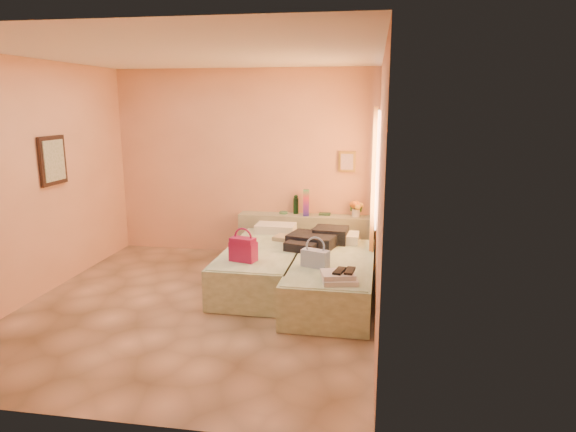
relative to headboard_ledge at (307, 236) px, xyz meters
name	(u,v)px	position (x,y,z in m)	size (l,w,h in m)	color
ground	(200,305)	(-0.98, -2.10, -0.33)	(4.50, 4.50, 0.00)	tan
room_walls	(227,146)	(-0.77, -1.53, 1.46)	(4.02, 4.51, 2.81)	#F0AB80
headboard_ledge	(307,236)	(0.00, 0.00, 0.00)	(2.05, 0.30, 0.65)	#AAB190
bed_left	(264,267)	(-0.38, -1.33, -0.08)	(0.90, 2.00, 0.50)	beige
bed_right	(332,280)	(0.52, -1.70, -0.08)	(0.90, 2.00, 0.50)	beige
water_bottle	(296,205)	(-0.18, 0.08, 0.46)	(0.08, 0.08, 0.27)	#14381C
rainbow_box	(306,203)	(-0.01, -0.05, 0.52)	(0.09, 0.09, 0.39)	#A21347
small_dish	(283,213)	(-0.36, 0.04, 0.34)	(0.13, 0.13, 0.03)	#4F9060
green_book	(325,214)	(0.26, 0.05, 0.34)	(0.17, 0.12, 0.03)	#294D35
flower_vase	(356,207)	(0.73, 0.01, 0.47)	(0.22, 0.22, 0.28)	silver
magenta_handbag	(243,249)	(-0.49, -1.91, 0.32)	(0.30, 0.17, 0.28)	#A21347
khaki_garment	(286,238)	(-0.16, -0.91, 0.20)	(0.31, 0.25, 0.05)	tan
clothes_pile	(317,238)	(0.28, -1.13, 0.27)	(0.65, 0.65, 0.19)	black
blue_handbag	(315,258)	(0.35, -1.99, 0.27)	(0.30, 0.13, 0.20)	#466EA9
towel_stack	(340,278)	(0.65, -2.46, 0.23)	(0.35, 0.30, 0.10)	silver
sandal_pair	(345,271)	(0.70, -2.43, 0.29)	(0.17, 0.23, 0.02)	black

